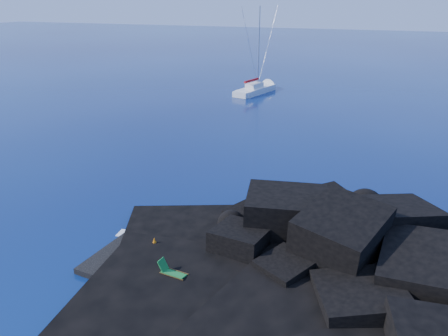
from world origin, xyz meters
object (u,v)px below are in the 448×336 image
object	(u,v)px
deck_chair	(174,270)
sunbather	(132,255)
marker_cone	(155,242)
sailboat	(256,93)

from	to	relation	value
deck_chair	sunbather	size ratio (longest dim) A/B	0.93
deck_chair	marker_cone	xyz separation A→B (m)	(-2.52, 2.45, -0.22)
sunbather	deck_chair	bearing A→B (deg)	-8.60
deck_chair	sunbather	xyz separation A→B (m)	(-3.16, 0.96, -0.37)
sailboat	marker_cone	world-z (taller)	sailboat
marker_cone	deck_chair	bearing A→B (deg)	-44.23
deck_chair	marker_cone	distance (m)	3.52
sailboat	marker_cone	distance (m)	47.27
sailboat	deck_chair	bearing A→B (deg)	-63.55
sailboat	sunbather	bearing A→B (deg)	-66.97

